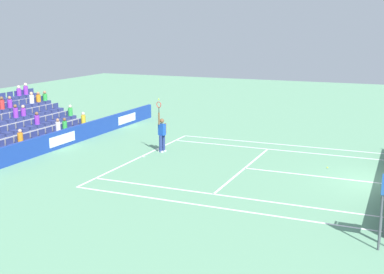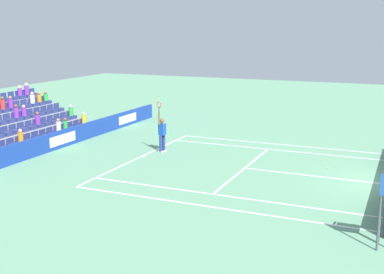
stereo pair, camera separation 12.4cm
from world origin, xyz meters
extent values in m
cube|color=white|center=(0.00, -11.89, 0.00)|extent=(10.97, 0.10, 0.01)
cube|color=white|center=(0.00, -6.40, 0.00)|extent=(8.23, 0.10, 0.01)
cube|color=white|center=(0.00, -3.20, 0.00)|extent=(0.10, 6.40, 0.01)
cube|color=white|center=(4.12, -5.95, 0.00)|extent=(0.10, 11.89, 0.01)
cube|color=white|center=(-4.12, -5.95, 0.00)|extent=(0.10, 11.89, 0.01)
cube|color=white|center=(5.49, -5.95, 0.00)|extent=(0.10, 11.89, 0.01)
cube|color=white|center=(-5.49, -5.95, 0.00)|extent=(0.10, 11.89, 0.01)
cube|color=white|center=(0.00, -11.79, 0.00)|extent=(0.10, 0.20, 0.01)
cube|color=#193899|center=(0.00, -16.86, 0.48)|extent=(20.70, 0.20, 0.95)
cube|color=white|center=(-6.90, -16.75, 0.48)|extent=(2.21, 0.01, 0.53)
cube|color=white|center=(0.00, -16.75, 0.48)|extent=(2.21, 0.01, 0.53)
cylinder|color=navy|center=(-1.45, -11.34, 0.45)|extent=(0.16, 0.16, 0.90)
cylinder|color=navy|center=(-1.22, -11.40, 0.45)|extent=(0.16, 0.16, 0.90)
cube|color=white|center=(-1.45, -11.34, 0.04)|extent=(0.18, 0.28, 0.08)
cube|color=white|center=(-1.22, -11.40, 0.04)|extent=(0.18, 0.28, 0.08)
cube|color=#1947B2|center=(-1.33, -11.37, 1.20)|extent=(0.30, 0.40, 0.60)
sphere|color=brown|center=(-1.33, -11.37, 1.66)|extent=(0.24, 0.24, 0.24)
cylinder|color=brown|center=(-1.12, -11.43, 1.81)|extent=(0.09, 0.09, 0.62)
cylinder|color=brown|center=(-1.53, -11.27, 1.22)|extent=(0.09, 0.09, 0.56)
cylinder|color=black|center=(-1.12, -11.43, 2.26)|extent=(0.04, 0.04, 0.28)
torus|color=red|center=(-1.12, -11.43, 2.54)|extent=(0.11, 0.31, 0.31)
sphere|color=#D1E533|center=(-1.12, -11.43, 2.82)|extent=(0.07, 0.07, 0.07)
cylinder|color=#474C54|center=(6.39, -0.11, 0.85)|extent=(0.07, 0.07, 1.71)
cylinder|color=#474C54|center=(6.99, -0.11, 0.85)|extent=(0.07, 0.07, 1.71)
cube|color=#474C54|center=(6.69, -0.13, 1.93)|extent=(0.56, 0.05, 0.04)
cube|color=gray|center=(0.00, -17.94, 0.21)|extent=(8.06, 0.95, 0.42)
cube|color=navy|center=(-3.72, -17.94, 0.52)|extent=(0.48, 0.44, 0.20)
cube|color=navy|center=(-3.72, -18.14, 0.77)|extent=(0.48, 0.04, 0.30)
cube|color=navy|center=(-3.10, -17.94, 0.52)|extent=(0.48, 0.44, 0.20)
cube|color=navy|center=(-3.10, -18.14, 0.77)|extent=(0.48, 0.04, 0.30)
cube|color=navy|center=(-2.48, -17.94, 0.52)|extent=(0.48, 0.44, 0.20)
cube|color=navy|center=(-2.48, -18.14, 0.77)|extent=(0.48, 0.04, 0.30)
cube|color=navy|center=(-1.86, -17.94, 0.52)|extent=(0.48, 0.44, 0.20)
cube|color=navy|center=(-1.86, -18.14, 0.77)|extent=(0.48, 0.04, 0.30)
cube|color=navy|center=(-1.24, -17.94, 0.52)|extent=(0.48, 0.44, 0.20)
cube|color=navy|center=(-1.24, -18.14, 0.77)|extent=(0.48, 0.04, 0.30)
cube|color=navy|center=(-0.62, -17.94, 0.52)|extent=(0.48, 0.44, 0.20)
cube|color=navy|center=(-0.62, -18.14, 0.77)|extent=(0.48, 0.04, 0.30)
cube|color=navy|center=(0.00, -17.94, 0.52)|extent=(0.48, 0.44, 0.20)
cube|color=navy|center=(0.00, -18.14, 0.77)|extent=(0.48, 0.04, 0.30)
cube|color=navy|center=(0.62, -17.94, 0.52)|extent=(0.48, 0.44, 0.20)
cube|color=navy|center=(0.62, -18.14, 0.77)|extent=(0.48, 0.04, 0.30)
cube|color=navy|center=(1.24, -17.94, 0.52)|extent=(0.48, 0.44, 0.20)
cube|color=navy|center=(1.24, -18.14, 0.77)|extent=(0.48, 0.04, 0.30)
cube|color=navy|center=(1.86, -17.94, 0.52)|extent=(0.48, 0.44, 0.20)
cube|color=navy|center=(1.86, -18.14, 0.77)|extent=(0.48, 0.04, 0.30)
cube|color=navy|center=(2.48, -17.94, 0.52)|extent=(0.48, 0.44, 0.20)
cube|color=navy|center=(2.48, -18.14, 0.77)|extent=(0.48, 0.04, 0.30)
cube|color=navy|center=(3.10, -17.94, 0.52)|extent=(0.48, 0.44, 0.20)
cube|color=navy|center=(3.10, -18.14, 0.77)|extent=(0.48, 0.04, 0.30)
cube|color=gray|center=(0.00, -18.89, 0.42)|extent=(8.06, 0.95, 0.84)
cube|color=navy|center=(-3.72, -18.89, 0.94)|extent=(0.48, 0.44, 0.20)
cube|color=navy|center=(-3.72, -19.09, 1.19)|extent=(0.48, 0.04, 0.30)
cube|color=navy|center=(-3.10, -18.89, 0.94)|extent=(0.48, 0.44, 0.20)
cube|color=navy|center=(-3.10, -19.09, 1.19)|extent=(0.48, 0.04, 0.30)
cube|color=navy|center=(-2.48, -18.89, 0.94)|extent=(0.48, 0.44, 0.20)
cube|color=navy|center=(-2.48, -19.09, 1.19)|extent=(0.48, 0.04, 0.30)
cube|color=navy|center=(-1.86, -18.89, 0.94)|extent=(0.48, 0.44, 0.20)
cube|color=navy|center=(-1.86, -19.09, 1.19)|extent=(0.48, 0.04, 0.30)
cube|color=navy|center=(-1.24, -18.89, 0.94)|extent=(0.48, 0.44, 0.20)
cube|color=navy|center=(-1.24, -19.09, 1.19)|extent=(0.48, 0.04, 0.30)
cube|color=navy|center=(-0.62, -18.89, 0.94)|extent=(0.48, 0.44, 0.20)
cube|color=navy|center=(-0.62, -19.09, 1.19)|extent=(0.48, 0.04, 0.30)
cube|color=navy|center=(0.00, -18.89, 0.94)|extent=(0.48, 0.44, 0.20)
cube|color=navy|center=(0.00, -19.09, 1.19)|extent=(0.48, 0.04, 0.30)
cube|color=navy|center=(0.62, -18.89, 0.94)|extent=(0.48, 0.44, 0.20)
cube|color=navy|center=(0.62, -19.09, 1.19)|extent=(0.48, 0.04, 0.30)
cube|color=navy|center=(1.24, -18.89, 0.94)|extent=(0.48, 0.44, 0.20)
cube|color=navy|center=(1.24, -19.09, 1.19)|extent=(0.48, 0.04, 0.30)
cube|color=navy|center=(1.86, -18.89, 0.94)|extent=(0.48, 0.44, 0.20)
cube|color=navy|center=(1.86, -19.09, 1.19)|extent=(0.48, 0.04, 0.30)
cube|color=gray|center=(0.00, -19.84, 0.63)|extent=(8.06, 0.95, 1.26)
cube|color=navy|center=(-3.72, -19.84, 1.36)|extent=(0.48, 0.44, 0.20)
cube|color=navy|center=(-3.72, -20.04, 1.61)|extent=(0.48, 0.04, 0.30)
cube|color=navy|center=(-3.10, -19.84, 1.36)|extent=(0.48, 0.44, 0.20)
cube|color=navy|center=(-3.10, -20.04, 1.61)|extent=(0.48, 0.04, 0.30)
cube|color=navy|center=(-2.48, -19.84, 1.36)|extent=(0.48, 0.44, 0.20)
cube|color=navy|center=(-2.48, -20.04, 1.61)|extent=(0.48, 0.04, 0.30)
cube|color=navy|center=(-1.86, -19.84, 1.36)|extent=(0.48, 0.44, 0.20)
cube|color=navy|center=(-1.86, -20.04, 1.61)|extent=(0.48, 0.04, 0.30)
cube|color=navy|center=(-1.24, -19.84, 1.36)|extent=(0.48, 0.44, 0.20)
cube|color=navy|center=(-1.24, -20.04, 1.61)|extent=(0.48, 0.04, 0.30)
cube|color=navy|center=(-0.62, -19.84, 1.36)|extent=(0.48, 0.44, 0.20)
cube|color=navy|center=(-0.62, -20.04, 1.61)|extent=(0.48, 0.04, 0.30)
cube|color=navy|center=(0.00, -19.84, 1.36)|extent=(0.48, 0.44, 0.20)
cube|color=navy|center=(0.00, -20.04, 1.61)|extent=(0.48, 0.04, 0.30)
cube|color=navy|center=(0.62, -19.84, 1.36)|extent=(0.48, 0.44, 0.20)
cube|color=navy|center=(0.62, -20.04, 1.61)|extent=(0.48, 0.04, 0.30)
cube|color=navy|center=(1.24, -19.84, 1.36)|extent=(0.48, 0.44, 0.20)
cube|color=gray|center=(0.00, -20.79, 0.84)|extent=(8.06, 0.95, 1.68)
cube|color=navy|center=(-3.72, -20.79, 1.78)|extent=(0.48, 0.44, 0.20)
cube|color=navy|center=(-3.72, -20.99, 2.03)|extent=(0.48, 0.04, 0.30)
cube|color=navy|center=(-3.10, -20.79, 1.78)|extent=(0.48, 0.44, 0.20)
cube|color=navy|center=(-3.10, -20.99, 2.03)|extent=(0.48, 0.04, 0.30)
cube|color=navy|center=(-2.48, -20.79, 1.78)|extent=(0.48, 0.44, 0.20)
cube|color=navy|center=(-2.48, -20.99, 2.03)|extent=(0.48, 0.04, 0.30)
cube|color=navy|center=(-1.86, -20.79, 1.78)|extent=(0.48, 0.44, 0.20)
cube|color=navy|center=(-1.86, -20.99, 2.03)|extent=(0.48, 0.04, 0.30)
cube|color=navy|center=(-1.24, -20.79, 1.78)|extent=(0.48, 0.44, 0.20)
cube|color=navy|center=(-1.24, -20.99, 2.03)|extent=(0.48, 0.04, 0.30)
cube|color=navy|center=(-0.62, -20.79, 1.78)|extent=(0.48, 0.44, 0.20)
cube|color=navy|center=(-0.62, -20.99, 2.03)|extent=(0.48, 0.04, 0.30)
cube|color=navy|center=(0.00, -20.79, 1.78)|extent=(0.48, 0.44, 0.20)
cube|color=navy|center=(0.00, -20.99, 2.03)|extent=(0.48, 0.04, 0.30)
cube|color=navy|center=(-3.72, -21.74, 2.20)|extent=(0.48, 0.44, 0.20)
cube|color=navy|center=(-3.72, -21.94, 2.45)|extent=(0.48, 0.04, 0.30)
cube|color=navy|center=(-3.10, -21.74, 2.20)|extent=(0.48, 0.44, 0.20)
cube|color=navy|center=(-3.10, -21.94, 2.45)|extent=(0.48, 0.04, 0.30)
cube|color=navy|center=(-2.48, -21.74, 2.20)|extent=(0.48, 0.44, 0.20)
cube|color=navy|center=(-2.48, -21.94, 2.45)|extent=(0.48, 0.04, 0.30)
cube|color=navy|center=(-1.86, -21.74, 2.20)|extent=(0.48, 0.44, 0.20)
cube|color=navy|center=(-1.86, -21.94, 2.45)|extent=(0.48, 0.04, 0.30)
cube|color=navy|center=(-1.24, -21.74, 2.20)|extent=(0.48, 0.44, 0.20)
cube|color=navy|center=(-1.24, -21.94, 2.45)|extent=(0.48, 0.04, 0.30)
cylinder|color=orange|center=(1.86, -17.99, 0.85)|extent=(0.28, 0.28, 0.47)
sphere|color=#D3A884|center=(1.86, -17.99, 1.19)|extent=(0.20, 0.20, 0.20)
cylinder|color=purple|center=(-3.10, -21.79, 2.56)|extent=(0.28, 0.28, 0.52)
sphere|color=beige|center=(-3.10, -21.79, 2.92)|extent=(0.20, 0.20, 0.20)
cylinder|color=red|center=(0.00, -20.84, 2.14)|extent=(0.28, 0.28, 0.52)
sphere|color=brown|center=(0.00, -20.84, 2.50)|extent=(0.20, 0.20, 0.20)
cylinder|color=purple|center=(-0.62, -20.84, 2.11)|extent=(0.28, 0.28, 0.47)
sphere|color=#9E7251|center=(-0.62, -20.84, 2.45)|extent=(0.20, 0.20, 0.20)
cylinder|color=green|center=(-3.72, -18.94, 1.28)|extent=(0.28, 0.28, 0.48)
sphere|color=beige|center=(-3.72, -18.94, 1.62)|extent=(0.20, 0.20, 0.20)
cylinder|color=green|center=(-3.72, -20.84, 2.09)|extent=(0.28, 0.28, 0.42)
sphere|color=#9E7251|center=(-3.72, -20.84, 2.40)|extent=(0.20, 0.20, 0.20)
cylinder|color=purple|center=(-0.62, -19.89, 1.67)|extent=(0.28, 0.28, 0.43)
sphere|color=#D3A884|center=(-0.62, -19.89, 1.99)|extent=(0.20, 0.20, 0.20)
cylinder|color=white|center=(-1.24, -17.99, 0.88)|extent=(0.28, 0.28, 0.52)
sphere|color=#9E7251|center=(-1.24, -17.99, 1.24)|extent=(0.20, 0.20, 0.20)
cylinder|color=purple|center=(-0.62, -18.94, 1.30)|extent=(0.28, 0.28, 0.51)
sphere|color=brown|center=(-0.62, -18.94, 1.65)|extent=(0.20, 0.20, 0.20)
cylinder|color=orange|center=(-3.10, -20.84, 2.10)|extent=(0.28, 0.28, 0.44)
sphere|color=#9E7251|center=(-3.10, -20.84, 2.42)|extent=(0.20, 0.20, 0.20)
cylinder|color=purple|center=(0.00, -19.89, 1.73)|extent=(0.28, 0.28, 0.55)
sphere|color=brown|center=(0.00, -19.89, 2.11)|extent=(0.20, 0.20, 0.20)
cylinder|color=purple|center=(-2.48, -21.79, 2.51)|extent=(0.28, 0.28, 0.43)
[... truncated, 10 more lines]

